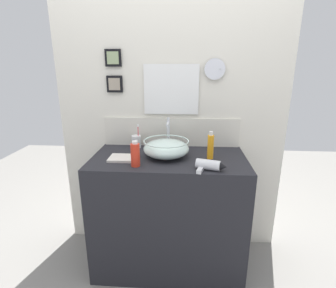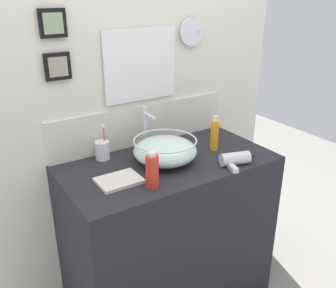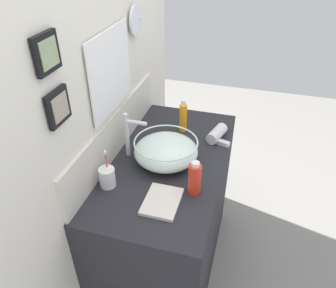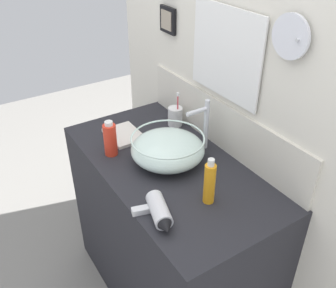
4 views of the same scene
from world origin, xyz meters
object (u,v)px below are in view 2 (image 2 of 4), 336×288
glass_bowl_sink (165,150)px  shampoo_bottle (152,171)px  toothbrush_cup (102,150)px  spray_bottle (214,134)px  faucet (146,125)px  hair_drier (238,159)px  hand_towel (119,180)px

glass_bowl_sink → shampoo_bottle: bearing=-134.7°
toothbrush_cup → spray_bottle: spray_bottle is taller
shampoo_bottle → toothbrush_cup: bearing=99.8°
faucet → glass_bowl_sink: bearing=-90.0°
glass_bowl_sink → spray_bottle: bearing=-2.2°
faucet → toothbrush_cup: 0.27m
hair_drier → faucet: bearing=124.9°
hand_towel → hair_drier: bearing=-14.9°
glass_bowl_sink → hand_towel: bearing=-167.0°
hair_drier → toothbrush_cup: 0.70m
spray_bottle → hand_towel: size_ratio=0.99×
hair_drier → hand_towel: hair_drier is taller
faucet → shampoo_bottle: bearing=-116.0°
hair_drier → spray_bottle: (0.02, 0.21, 0.06)m
toothbrush_cup → hand_towel: size_ratio=0.94×
hair_drier → toothbrush_cup: (-0.55, 0.44, 0.02)m
hair_drier → shampoo_bottle: 0.49m
toothbrush_cup → faucet: bearing=-3.1°
hair_drier → shampoo_bottle: bearing=175.7°
toothbrush_cup → shampoo_bottle: 0.41m
hand_towel → shampoo_bottle: bearing=-47.9°
faucet → spray_bottle: faucet is taller
hand_towel → glass_bowl_sink: bearing=13.0°
hair_drier → spray_bottle: size_ratio=1.03×
glass_bowl_sink → toothbrush_cup: 0.33m
glass_bowl_sink → hand_towel: 0.31m
toothbrush_cup → hand_towel: toothbrush_cup is taller
hair_drier → hand_towel: bearing=165.1°
spray_bottle → hand_towel: spray_bottle is taller
faucet → spray_bottle: size_ratio=1.25×
spray_bottle → hand_towel: 0.62m
toothbrush_cup → spray_bottle: bearing=-21.3°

